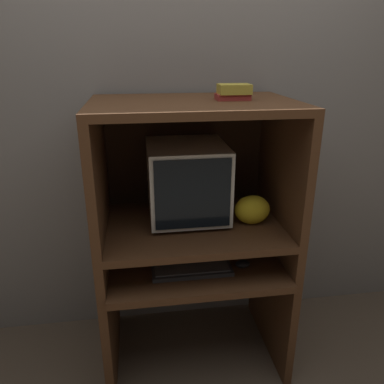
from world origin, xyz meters
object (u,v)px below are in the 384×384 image
keyboard (192,269)px  book_stack (234,92)px  mouse (243,264)px  snack_bag (252,210)px  crt_monitor (187,180)px

keyboard → book_stack: 0.86m
mouse → snack_bag: snack_bag is taller
snack_bag → crt_monitor: bearing=158.6°
mouse → book_stack: (-0.04, 0.14, 0.82)m
crt_monitor → snack_bag: bearing=-21.4°
snack_bag → book_stack: 0.58m
crt_monitor → book_stack: (0.20, -0.08, 0.44)m
keyboard → book_stack: size_ratio=2.55×
snack_bag → keyboard: bearing=-163.1°
mouse → keyboard: bearing=179.9°
mouse → snack_bag: (0.06, 0.10, 0.25)m
snack_bag → book_stack: bearing=158.1°
crt_monitor → mouse: (0.25, -0.22, -0.38)m
mouse → book_stack: 0.83m
mouse → crt_monitor: bearing=138.4°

